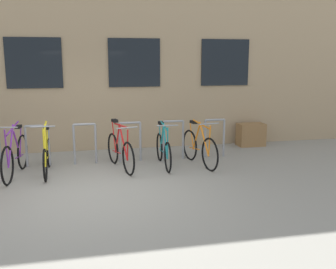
{
  "coord_description": "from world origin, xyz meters",
  "views": [
    {
      "loc": [
        -0.06,
        -6.68,
        2.3
      ],
      "look_at": [
        1.72,
        1.6,
        0.65
      ],
      "focal_mm": 41.66,
      "sensor_mm": 36.0,
      "label": 1
    }
  ],
  "objects_px": {
    "bicycle_yellow": "(47,156)",
    "bicycle_purple": "(15,156)",
    "bicycle_orange": "(199,148)",
    "planter_box": "(251,135)",
    "bicycle_teal": "(163,149)",
    "bicycle_red": "(120,151)"
  },
  "relations": [
    {
      "from": "bicycle_orange",
      "to": "planter_box",
      "type": "relative_size",
      "value": 2.38
    },
    {
      "from": "bicycle_purple",
      "to": "bicycle_red",
      "type": "height_order",
      "value": "bicycle_purple"
    },
    {
      "from": "bicycle_yellow",
      "to": "bicycle_red",
      "type": "distance_m",
      "value": 1.49
    },
    {
      "from": "bicycle_yellow",
      "to": "bicycle_teal",
      "type": "bearing_deg",
      "value": 1.26
    },
    {
      "from": "bicycle_teal",
      "to": "planter_box",
      "type": "xyz_separation_m",
      "value": [
        2.69,
        1.46,
        -0.06
      ]
    },
    {
      "from": "bicycle_teal",
      "to": "bicycle_red",
      "type": "distance_m",
      "value": 0.94
    },
    {
      "from": "bicycle_orange",
      "to": "bicycle_purple",
      "type": "height_order",
      "value": "bicycle_purple"
    },
    {
      "from": "bicycle_purple",
      "to": "bicycle_teal",
      "type": "bearing_deg",
      "value": 2.03
    },
    {
      "from": "bicycle_orange",
      "to": "bicycle_teal",
      "type": "relative_size",
      "value": 1.02
    },
    {
      "from": "bicycle_yellow",
      "to": "bicycle_teal",
      "type": "distance_m",
      "value": 2.43
    },
    {
      "from": "bicycle_orange",
      "to": "bicycle_yellow",
      "type": "bearing_deg",
      "value": 179.53
    },
    {
      "from": "bicycle_orange",
      "to": "bicycle_yellow",
      "type": "height_order",
      "value": "bicycle_yellow"
    },
    {
      "from": "bicycle_yellow",
      "to": "bicycle_purple",
      "type": "distance_m",
      "value": 0.59
    },
    {
      "from": "bicycle_purple",
      "to": "bicycle_orange",
      "type": "bearing_deg",
      "value": 0.41
    },
    {
      "from": "bicycle_yellow",
      "to": "bicycle_orange",
      "type": "bearing_deg",
      "value": -0.47
    },
    {
      "from": "bicycle_orange",
      "to": "bicycle_yellow",
      "type": "xyz_separation_m",
      "value": [
        -3.22,
        0.03,
        -0.02
      ]
    },
    {
      "from": "bicycle_teal",
      "to": "planter_box",
      "type": "relative_size",
      "value": 2.33
    },
    {
      "from": "bicycle_orange",
      "to": "planter_box",
      "type": "distance_m",
      "value": 2.45
    },
    {
      "from": "bicycle_orange",
      "to": "bicycle_red",
      "type": "relative_size",
      "value": 1.0
    },
    {
      "from": "bicycle_red",
      "to": "planter_box",
      "type": "bearing_deg",
      "value": 22.12
    },
    {
      "from": "bicycle_orange",
      "to": "bicycle_yellow",
      "type": "relative_size",
      "value": 0.99
    },
    {
      "from": "bicycle_orange",
      "to": "bicycle_yellow",
      "type": "distance_m",
      "value": 3.22
    }
  ]
}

